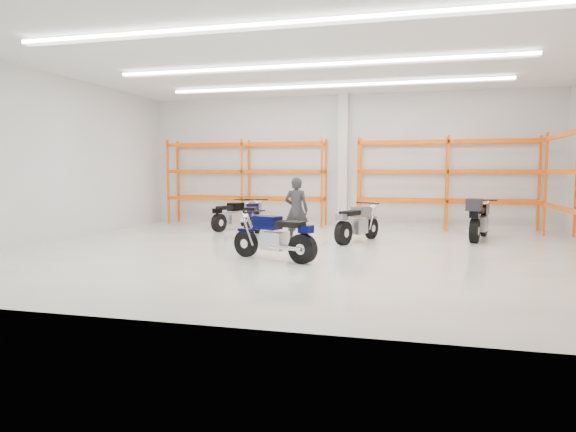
% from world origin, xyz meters
% --- Properties ---
extents(ground, '(14.00, 14.00, 0.00)m').
position_xyz_m(ground, '(0.00, 0.00, 0.00)').
color(ground, beige).
rests_on(ground, ground).
extents(room_shell, '(14.02, 12.02, 4.51)m').
position_xyz_m(room_shell, '(0.00, 0.03, 3.28)').
color(room_shell, silver).
rests_on(room_shell, ground).
extents(motorcycle_main, '(2.02, 0.98, 1.03)m').
position_xyz_m(motorcycle_main, '(-0.35, -1.37, 0.48)').
color(motorcycle_main, black).
rests_on(motorcycle_main, ground).
extents(motorcycle_back_a, '(0.89, 1.89, 0.96)m').
position_xyz_m(motorcycle_back_a, '(-3.29, 3.72, 0.45)').
color(motorcycle_back_a, black).
rests_on(motorcycle_back_a, ground).
extents(motorcycle_back_b, '(0.71, 2.16, 1.06)m').
position_xyz_m(motorcycle_back_b, '(-2.08, 2.26, 0.50)').
color(motorcycle_back_b, black).
rests_on(motorcycle_back_b, ground).
extents(motorcycle_back_c, '(1.03, 2.00, 1.04)m').
position_xyz_m(motorcycle_back_c, '(0.93, 1.87, 0.49)').
color(motorcycle_back_c, black).
rests_on(motorcycle_back_c, ground).
extents(motorcycle_back_d, '(0.98, 2.28, 1.18)m').
position_xyz_m(motorcycle_back_d, '(4.13, 3.05, 0.57)').
color(motorcycle_back_d, black).
rests_on(motorcycle_back_d, ground).
extents(standing_man, '(0.64, 0.42, 1.73)m').
position_xyz_m(standing_man, '(-0.59, 1.43, 0.87)').
color(standing_man, black).
rests_on(standing_man, ground).
extents(structural_column, '(0.32, 0.32, 4.50)m').
position_xyz_m(structural_column, '(0.00, 5.82, 2.25)').
color(structural_column, white).
rests_on(structural_column, ground).
extents(pallet_racking_back_left, '(5.67, 0.87, 3.00)m').
position_xyz_m(pallet_racking_back_left, '(-3.40, 5.48, 1.79)').
color(pallet_racking_back_left, '#FF5300').
rests_on(pallet_racking_back_left, ground).
extents(pallet_racking_back_right, '(5.67, 0.87, 3.00)m').
position_xyz_m(pallet_racking_back_right, '(3.40, 5.48, 1.79)').
color(pallet_racking_back_right, '#FF5300').
rests_on(pallet_racking_back_right, ground).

